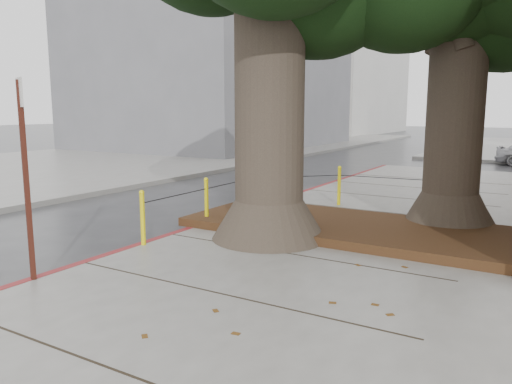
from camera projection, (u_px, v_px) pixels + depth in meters
ground at (187, 297)px, 6.52m from camera, size 140.00×140.00×0.00m
sidewalk_opposite at (81, 163)px, 22.06m from camera, size 14.00×60.00×0.15m
curb_red at (187, 232)px, 9.63m from camera, size 0.14×26.00×0.16m
planter_bed at (356, 228)px, 9.32m from camera, size 6.40×2.60×0.16m
building_far_grey at (217, 53)px, 31.76m from camera, size 12.00×16.00×12.00m
building_far_white at (329, 60)px, 51.99m from camera, size 12.00×18.00×15.00m
bollard_ring at (285, 193)px, 10.55m from camera, size 3.79×5.39×0.95m
signpost at (25, 168)px, 6.50m from camera, size 0.25×0.12×2.67m
car_dark at (230, 140)px, 29.56m from camera, size 2.34×4.55×1.26m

